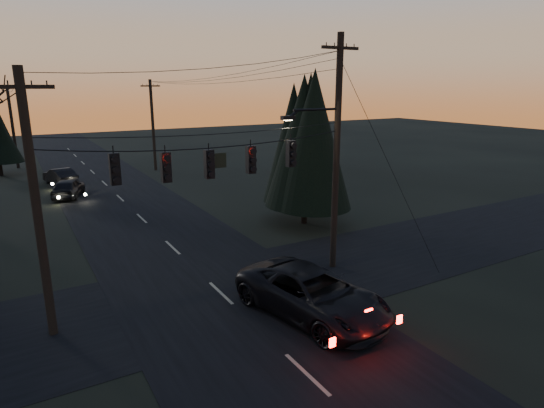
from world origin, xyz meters
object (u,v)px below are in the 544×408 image
suv_near (312,294)px  sedan_oncoming_a (68,188)px  utility_pole_left (54,334)px  evergreen_right (305,148)px  utility_pole_far_r (156,170)px  utility_pole_right (332,266)px  sedan_oncoming_b (60,177)px  utility_pole_far_l (18,168)px

suv_near → sedan_oncoming_a: 24.00m
utility_pole_left → sedan_oncoming_a: 20.38m
utility_pole_left → evergreen_right: (14.14, 6.24, 4.45)m
utility_pole_far_r → utility_pole_right: bearing=-90.0°
evergreen_right → sedan_oncoming_b: bearing=120.7°
sedan_oncoming_b → evergreen_right: bearing=105.3°
utility_pole_far_r → evergreen_right: (2.64, -21.76, 4.45)m
utility_pole_far_l → utility_pole_far_r: bearing=-34.8°
utility_pole_left → evergreen_right: size_ratio=1.10×
utility_pole_right → utility_pole_far_r: 28.00m
utility_pole_far_r → sedan_oncoming_a: utility_pole_far_r is taller
utility_pole_far_l → sedan_oncoming_a: 16.10m
utility_pole_far_l → sedan_oncoming_a: size_ratio=1.95×
utility_pole_left → utility_pole_far_l: 36.00m
utility_pole_left → evergreen_right: evergreen_right is taller
utility_pole_right → evergreen_right: (2.64, 6.24, 4.45)m
utility_pole_far_r → evergreen_right: 22.37m
sedan_oncoming_a → suv_near: bearing=122.9°
utility_pole_right → utility_pole_far_r: (0.00, 28.00, 0.00)m
sedan_oncoming_b → sedan_oncoming_a: bearing=75.0°
suv_near → sedan_oncoming_b: bearing=89.0°
suv_near → sedan_oncoming_b: suv_near is taller
utility_pole_far_r → suv_near: (-3.41, -31.25, 0.83)m
sedan_oncoming_b → utility_pole_right: bearing=93.6°
suv_near → sedan_oncoming_a: (-5.25, 23.42, -0.13)m
utility_pole_far_l → suv_near: (8.09, -39.25, 0.83)m
sedan_oncoming_a → utility_pole_right: bearing=133.5°
utility_pole_right → sedan_oncoming_a: (-8.67, 20.17, 0.70)m
utility_pole_far_l → sedan_oncoming_b: 11.06m
utility_pole_left → utility_pole_right: bearing=0.0°
evergreen_right → utility_pole_far_r: bearing=96.9°
utility_pole_far_l → sedan_oncoming_a: utility_pole_far_l is taller
utility_pole_far_l → sedan_oncoming_b: size_ratio=1.94×
sedan_oncoming_a → utility_pole_far_l: bearing=-59.6°
utility_pole_far_r → sedan_oncoming_b: size_ratio=2.06×
utility_pole_left → sedan_oncoming_a: size_ratio=2.07×
evergreen_right → sedan_oncoming_b: size_ratio=1.87×
utility_pole_far_r → suv_near: size_ratio=1.42×
utility_pole_right → suv_near: 4.79m
utility_pole_far_l → suv_near: 40.08m
utility_pole_far_r → suv_near: bearing=-96.2°
utility_pole_far_r → sedan_oncoming_a: 11.70m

